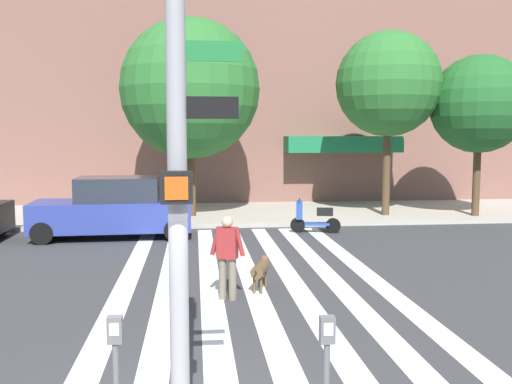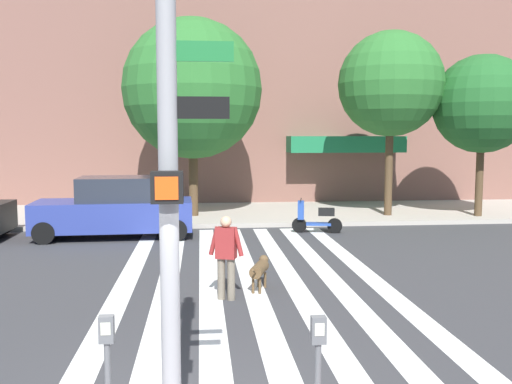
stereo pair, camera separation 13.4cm
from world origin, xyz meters
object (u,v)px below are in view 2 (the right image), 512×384
Objects in this scene: parked_scooter at (317,218)px; parking_meter_second_along at (318,366)px; pedestrian_dog_walker at (226,253)px; dog_on_leash at (260,269)px; street_tree_middle at (391,84)px; street_tree_further at (482,104)px; parked_car_behind_first at (115,209)px; street_tree_nearest at (192,89)px; parking_meter_curbside at (107,365)px; traffic_light_pole at (168,99)px.

parking_meter_second_along is at bearing -101.65° from parked_scooter.
dog_on_leash is (0.72, 0.63, -0.48)m from pedestrian_dog_walker.
parked_scooter is at bearing -140.32° from street_tree_middle.
dog_on_leash is at bearing 89.00° from parking_meter_second_along.
parked_scooter is 7.07m from dog_on_leash.
street_tree_middle is 1.15× the size of street_tree_further.
parked_car_behind_first is 5.78m from street_tree_nearest.
parked_car_behind_first is 6.41m from parked_scooter.
parked_scooter is 0.27× the size of street_tree_further.
dog_on_leash is (2.10, 6.14, -0.59)m from parking_meter_curbside.
street_tree_nearest reaches higher than parked_scooter.
street_tree_further is at bearing 10.33° from parked_car_behind_first.
street_tree_further is 14.02m from pedestrian_dog_walker.
parked_car_behind_first is (-1.73, 12.53, -0.13)m from parking_meter_curbside.
parking_meter_second_along is 13.28m from parked_car_behind_first.
street_tree_nearest reaches higher than parking_meter_curbside.
parking_meter_second_along is at bearing -83.91° from pedestrian_dog_walker.
parking_meter_curbside is 16.49m from street_tree_nearest.
dog_on_leash is at bearing -59.08° from parked_car_behind_first.
parking_meter_curbside is 0.20× the size of street_tree_middle.
parking_meter_second_along is 0.84× the size of parked_scooter.
parking_meter_curbside is 2.00m from parking_meter_second_along.
dog_on_leash is at bearing 76.73° from traffic_light_pole.
traffic_light_pole is 7.17m from dog_on_leash.
parked_scooter is 6.24m from street_tree_middle.
street_tree_middle is at bearing 16.80° from parked_car_behind_first.
traffic_light_pole is 3.58× the size of parked_scooter.
street_tree_nearest is 10.66m from street_tree_further.
parking_meter_curbside is at bearing 165.16° from traffic_light_pole.
street_tree_middle is at bearing 39.68° from parked_scooter.
parking_meter_second_along is at bearing -2.15° from traffic_light_pole.
pedestrian_dog_walker is 1.07m from dog_on_leash.
parked_scooter is (4.66, 12.73, -0.55)m from parking_meter_curbside.
parked_scooter is at bearing 69.90° from parking_meter_curbside.
street_tree_middle is at bearing 56.58° from pedestrian_dog_walker.
parking_meter_curbside is at bearing -127.01° from street_tree_further.
traffic_light_pole is 2.85m from parking_meter_second_along.
traffic_light_pole reaches higher than dog_on_leash.
street_tree_middle reaches higher than parking_meter_second_along.
street_tree_middle reaches higher than traffic_light_pole.
pedestrian_dog_walker is (1.38, 5.51, -0.10)m from parking_meter_curbside.
street_tree_further is at bearing -9.63° from street_tree_middle.
street_tree_further is at bearing 18.27° from parked_scooter.
parked_scooter is 7.94m from pedestrian_dog_walker.
pedestrian_dog_walker is at bearing -114.42° from parked_scooter.
dog_on_leash is at bearing -81.61° from street_tree_nearest.
parking_meter_second_along is 18.01m from street_tree_further.
pedestrian_dog_walker is (3.11, -7.03, 0.03)m from parked_car_behind_first.
street_tree_middle reaches higher than street_tree_further.
parking_meter_second_along is at bearing -110.81° from street_tree_middle.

